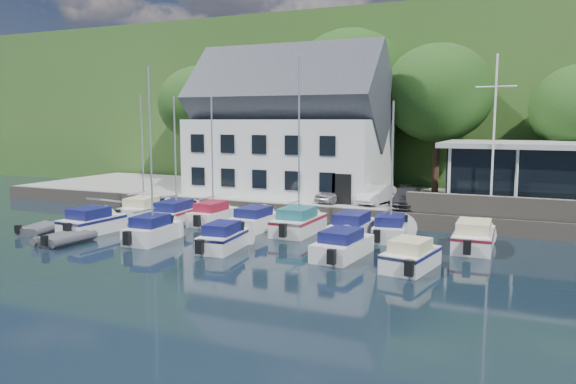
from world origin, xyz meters
name	(u,v)px	position (x,y,z in m)	size (l,w,h in m)	color
ground	(283,267)	(0.00, 0.00, 0.00)	(180.00, 180.00, 0.00)	black
quay	(383,203)	(0.00, 17.50, 0.50)	(60.00, 13.00, 1.00)	gray
quay_face	(357,217)	(0.00, 11.00, 0.50)	(60.00, 0.30, 1.00)	#6C6356
hillside	(463,109)	(0.00, 62.00, 8.00)	(160.00, 75.00, 16.00)	#315A21
field_patch	(528,54)	(8.00, 70.00, 16.15)	(50.00, 30.00, 0.30)	#4F5C2E
harbor_building	(289,135)	(-7.00, 16.50, 5.35)	(14.40, 8.20, 8.70)	white
club_pavilion	(553,176)	(11.00, 16.00, 3.05)	(13.20, 7.20, 4.10)	black
seawall	(574,211)	(12.00, 11.40, 1.60)	(18.00, 0.50, 1.20)	#6C6356
gangway	(124,212)	(-16.50, 9.00, 0.00)	(1.20, 6.00, 1.40)	silver
car_silver	(336,194)	(-2.18, 13.30, 1.58)	(1.36, 3.38, 1.15)	#AFAFB4
car_white	(377,194)	(0.53, 13.72, 1.62)	(1.31, 3.75, 1.23)	silver
car_dgrey	(407,197)	(2.65, 13.09, 1.62)	(1.73, 4.24, 1.23)	#2C2B30
car_blue	(465,200)	(6.13, 13.49, 1.60)	(1.38, 3.51, 1.20)	#314F96
flagpole	(494,135)	(7.69, 12.26, 5.60)	(2.21, 0.20, 9.19)	white
tree_0	(201,123)	(-17.98, 21.45, 6.15)	(7.53, 7.53, 10.30)	#163710
tree_1	(268,122)	(-11.54, 22.26, 6.31)	(7.76, 7.76, 10.61)	#163710
tree_2	(350,108)	(-4.25, 22.58, 7.42)	(9.40, 9.40, 12.85)	#163710
tree_3	(437,118)	(3.01, 21.43, 6.58)	(8.17, 8.17, 11.16)	#163710
boat_r1_0	(142,153)	(-13.62, 7.65, 4.35)	(1.98, 5.89, 8.69)	silver
boat_r1_1	(175,153)	(-10.61, 7.03, 4.43)	(1.92, 6.41, 8.86)	silver
boat_r1_2	(212,155)	(-8.35, 7.74, 4.31)	(1.76, 5.23, 8.61)	silver
boat_r1_3	(255,218)	(-5.09, 7.18, 0.69)	(1.96, 5.50, 1.38)	silver
boat_r1_4	(299,152)	(-2.30, 7.20, 4.69)	(2.13, 5.93, 9.38)	silver
boat_r1_5	(353,225)	(0.97, 7.12, 0.74)	(1.94, 5.70, 1.47)	silver
boat_r1_6	(392,164)	(2.91, 7.75, 4.15)	(1.87, 4.94, 8.30)	silver
boat_r1_7	(474,234)	(7.31, 7.26, 0.73)	(2.03, 6.06, 1.46)	silver
boat_r2_0	(92,220)	(-13.23, 2.44, 0.75)	(2.08, 5.30, 1.50)	silver
boat_r2_1	(151,159)	(-8.59, 2.02, 4.41)	(1.83, 5.09, 8.82)	silver
boat_r2_2	(224,236)	(-4.19, 2.00, 0.69)	(1.69, 5.17, 1.38)	silver
boat_r2_3	(343,243)	(1.79, 2.88, 0.68)	(1.89, 5.61, 1.36)	silver
boat_r2_4	(411,254)	(5.21, 2.00, 0.68)	(1.84, 4.68, 1.37)	silver
dinghy_0	(41,227)	(-15.95, 1.22, 0.33)	(1.68, 2.80, 0.65)	#3B3C41
dinghy_1	(65,237)	(-12.54, -0.31, 0.35)	(1.82, 3.03, 0.71)	#3B3C41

